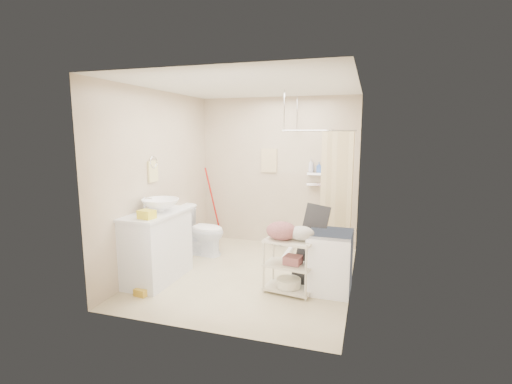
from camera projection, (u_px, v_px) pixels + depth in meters
floor at (250, 274)px, 5.28m from camera, size 3.20×3.20×0.00m
ceiling at (249, 86)px, 4.86m from camera, size 2.80×3.20×0.04m
wall_back at (277, 172)px, 6.58m from camera, size 2.80×0.04×2.60m
wall_front at (198, 206)px, 3.56m from camera, size 2.80×0.04×2.60m
wall_left at (160, 180)px, 5.48m from camera, size 0.04×3.20×2.60m
wall_right at (355, 188)px, 4.67m from camera, size 0.04×3.20×2.60m
vanity at (156, 246)px, 5.02m from camera, size 0.62×1.08×0.94m
sink at (161, 205)px, 5.00m from camera, size 0.63×0.63×0.17m
counter_basket at (147, 214)px, 4.59m from camera, size 0.22×0.19×0.11m
floor_basket at (142, 291)px, 4.58m from camera, size 0.26×0.21×0.12m
toilet at (201, 230)px, 6.10m from camera, size 0.83×0.53×0.80m
mop at (211, 204)px, 6.92m from camera, size 0.14×0.14×1.35m
potted_plant_a at (273, 236)px, 6.63m from camera, size 0.17×0.12×0.30m
potted_plant_b at (283, 236)px, 6.58m from camera, size 0.22×0.20×0.34m
hanging_towel at (269, 160)px, 6.57m from camera, size 0.28×0.03×0.42m
towel_ring at (153, 170)px, 5.26m from camera, size 0.04×0.22×0.34m
tp_holder at (165, 218)px, 5.61m from camera, size 0.08×0.12×0.14m
shower at (321, 193)px, 5.86m from camera, size 1.10×1.10×2.10m
shampoo_bottle_a at (311, 165)px, 6.33m from camera, size 0.11×0.11×0.23m
shampoo_bottle_b at (319, 167)px, 6.28m from camera, size 0.09×0.09×0.18m
washing_machine at (330, 262)px, 4.67m from camera, size 0.54×0.56×0.77m
laundry_rack at (289, 261)px, 4.62m from camera, size 0.64×0.44×0.82m
ironing_board at (311, 245)px, 4.81m from camera, size 0.32×0.11×1.11m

